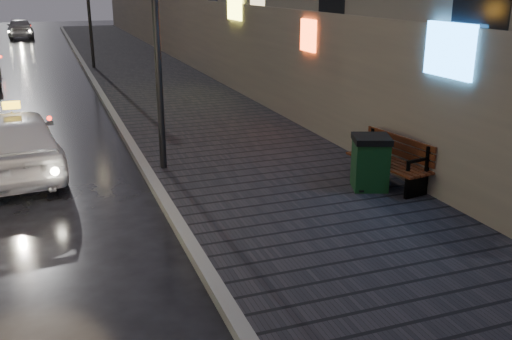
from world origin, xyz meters
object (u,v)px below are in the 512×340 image
at_px(trash_bin, 370,162).
at_px(taxi_near, 16,141).
at_px(lamp_near, 155,4).
at_px(car_far, 20,28).
at_px(bench, 392,160).

bearing_deg(trash_bin, taxi_near, 169.54).
xyz_separation_m(lamp_near, taxi_near, (-2.87, 1.12, -2.78)).
bearing_deg(taxi_near, trash_bin, 143.35).
relative_size(trash_bin, car_far, 0.24).
bearing_deg(lamp_near, taxi_near, 158.75).
height_order(trash_bin, car_far, car_far).
distance_m(lamp_near, car_far, 35.37).
relative_size(taxi_near, car_far, 0.99).
bearing_deg(bench, lamp_near, 138.56).
xyz_separation_m(bench, trash_bin, (-0.52, -0.07, 0.05)).
relative_size(bench, trash_bin, 1.87).
height_order(bench, trash_bin, trash_bin).
bearing_deg(trash_bin, car_far, 120.69).
xyz_separation_m(trash_bin, taxi_near, (-6.29, 3.73, 0.03)).
distance_m(taxi_near, car_far, 33.97).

